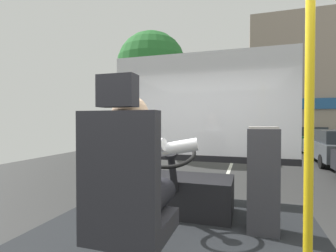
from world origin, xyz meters
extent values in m
cube|color=#303030|center=(0.00, 8.80, -0.03)|extent=(18.00, 44.00, 0.05)
cube|color=silver|center=(0.00, 8.80, 0.00)|extent=(0.12, 39.60, 0.00)
cube|color=#28282D|center=(-0.07, -0.32, 1.12)|extent=(0.48, 0.48, 0.12)
cube|color=#28282D|center=(-0.07, -0.51, 1.51)|extent=(0.48, 0.10, 0.66)
cube|color=#28282D|center=(-0.07, -0.51, 1.95)|extent=(0.22, 0.10, 0.18)
cylinder|color=black|center=(0.03, -0.20, 1.27)|extent=(0.18, 0.43, 0.18)
cylinder|color=black|center=(-0.17, -0.20, 1.27)|extent=(0.18, 0.43, 0.18)
cylinder|color=silver|center=(-0.07, -0.35, 1.45)|extent=(0.32, 0.32, 0.54)
cube|color=maroon|center=(-0.07, -0.19, 1.51)|extent=(0.06, 0.01, 0.33)
sphere|color=tan|center=(-0.07, -0.35, 1.82)|extent=(0.23, 0.23, 0.23)
cylinder|color=silver|center=(0.04, -0.10, 1.57)|extent=(0.55, 0.18, 0.18)
cylinder|color=silver|center=(-0.17, -0.10, 1.57)|extent=(0.55, 0.18, 0.18)
cube|color=black|center=(-0.07, 0.94, 0.96)|extent=(1.10, 0.56, 0.40)
cylinder|color=black|center=(-0.07, 0.58, 1.27)|extent=(0.07, 0.22, 0.41)
torus|color=black|center=(-0.07, 0.50, 1.46)|extent=(0.48, 0.46, 0.22)
cylinder|color=black|center=(-0.07, 0.50, 1.46)|extent=(0.13, 0.14, 0.08)
cylinder|color=gold|center=(0.91, -0.37, 1.74)|extent=(0.04, 0.04, 1.95)
cube|color=#333338|center=(0.76, 0.67, 1.24)|extent=(0.28, 0.24, 0.95)
cube|color=#9E9993|center=(0.76, 0.67, 1.72)|extent=(0.25, 0.22, 0.02)
cube|color=silver|center=(0.00, 1.62, 2.01)|extent=(2.50, 0.01, 1.40)
cube|color=black|center=(0.00, 1.62, 1.27)|extent=(2.50, 0.08, 0.08)
cylinder|color=#4C3828|center=(-3.93, 9.96, 1.69)|extent=(0.28, 0.28, 3.38)
sphere|color=#286E2D|center=(-3.93, 9.96, 4.48)|extent=(3.40, 3.40, 3.40)
cylinder|color=black|center=(3.27, 11.36, 0.26)|extent=(0.14, 0.53, 0.53)
cylinder|color=black|center=(3.27, 8.88, 0.26)|extent=(0.14, 0.53, 0.53)
cube|color=#195633|center=(4.12, 15.60, 0.60)|extent=(1.85, 4.44, 0.66)
cube|color=#282D33|center=(4.12, 15.33, 1.18)|extent=(1.51, 2.44, 0.50)
cylinder|color=black|center=(5.00, 16.97, 0.27)|extent=(0.14, 0.54, 0.54)
cylinder|color=black|center=(3.24, 16.97, 0.27)|extent=(0.14, 0.54, 0.54)
cylinder|color=black|center=(5.00, 14.22, 0.27)|extent=(0.14, 0.54, 0.54)
cylinder|color=black|center=(3.24, 14.22, 0.27)|extent=(0.14, 0.54, 0.54)
camera|label=1|loc=(0.62, -1.77, 1.78)|focal=26.97mm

